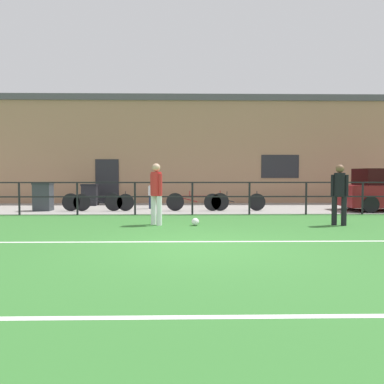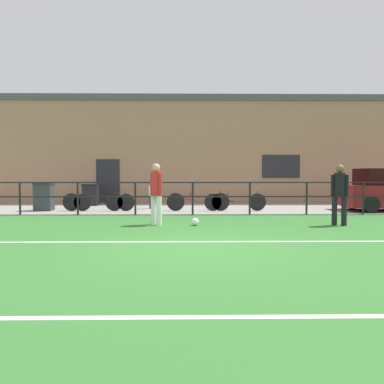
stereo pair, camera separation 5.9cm
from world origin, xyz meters
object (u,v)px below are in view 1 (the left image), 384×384
Objects in this scene: player_striker at (156,190)px; trash_bin_1 at (43,196)px; soccer_ball_spare at (195,222)px; bicycle_parked_0 at (92,202)px; bicycle_parked_2 at (197,201)px; bicycle_parked_3 at (104,202)px; player_goalkeeper at (339,191)px; trash_bin_0 at (90,195)px; spectator_child at (152,193)px; bicycle_parked_1 at (235,202)px.

player_striker is 6.14m from trash_bin_1.
soccer_ball_spare is 5.54m from bicycle_parked_0.
bicycle_parked_3 is at bearing 180.00° from bicycle_parked_2.
player_goalkeeper is 10.76m from trash_bin_0.
bicycle_parked_2 is at bearing -1.79° from trash_bin_1.
soccer_ball_spare is 0.09× the size of bicycle_parked_2.
player_striker is at bearing 171.29° from soccer_ball_spare.
spectator_child reaches higher than bicycle_parked_1.
player_striker is 0.76× the size of bicycle_parked_0.
bicycle_parked_1 is at bearing -0.00° from bicycle_parked_3.
player_striker is 4.86m from spectator_child.
bicycle_parked_2 reaches higher than soccer_ball_spare.
player_goalkeeper is 0.74× the size of bicycle_parked_0.
bicycle_parked_2 is at bearing 143.39° from spectator_child.
spectator_child is at bearing 163.46° from bicycle_parked_1.
spectator_child is at bearing 152.13° from bicycle_parked_2.
bicycle_parked_2 is 1.04× the size of bicycle_parked_3.
player_goalkeeper reaches higher than bicycle_parked_1.
player_striker is 4.52m from bicycle_parked_3.
trash_bin_1 is at bearing 6.02° from player_striker.
bicycle_parked_1 is at bearing 154.73° from spectator_child.
bicycle_parked_0 reaches higher than bicycle_parked_1.
player_striker reaches higher than bicycle_parked_1.
spectator_child is 3.27m from trash_bin_0.
trash_bin_0 is at bearing 124.29° from soccer_ball_spare.
player_striker reaches higher than trash_bin_0.
player_goalkeeper reaches higher than trash_bin_0.
soccer_ball_spare is at bearing 99.12° from spectator_child.
bicycle_parked_0 is 2.40× the size of trash_bin_0.
bicycle_parked_3 is (-3.56, 0.00, -0.01)m from bicycle_parked_2.
trash_bin_1 is (-7.30, 0.18, 0.20)m from bicycle_parked_1.
player_striker is at bearing -159.87° from player_goalkeeper.
trash_bin_0 reaches higher than bicycle_parked_2.
trash_bin_0 is at bearing 113.80° from bicycle_parked_3.
player_striker reaches higher than bicycle_parked_0.
bicycle_parked_1 is 2.16× the size of trash_bin_1.
bicycle_parked_3 is at bearing 0.00° from bicycle_parked_0.
player_goalkeeper is 5.61m from bicycle_parked_2.
spectator_child is 1.01× the size of trash_bin_1.
bicycle_parked_1 is 2.47× the size of trash_bin_0.
spectator_child is at bearing 107.85° from soccer_ball_spare.
spectator_child is at bearing 160.62° from player_goalkeeper.
bicycle_parked_0 is (-3.79, 4.03, 0.26)m from soccer_ball_spare.
spectator_child reaches higher than bicycle_parked_2.
soccer_ball_spare is (1.09, -0.17, -0.87)m from player_striker.
trash_bin_1 is at bearing 175.48° from bicycle_parked_3.
spectator_child is 0.48× the size of bicycle_parked_3.
soccer_ball_spare is at bearing -46.81° from bicycle_parked_0.
player_goalkeeper is 1.78× the size of trash_bin_0.
bicycle_parked_0 is at bearing -74.80° from trash_bin_0.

